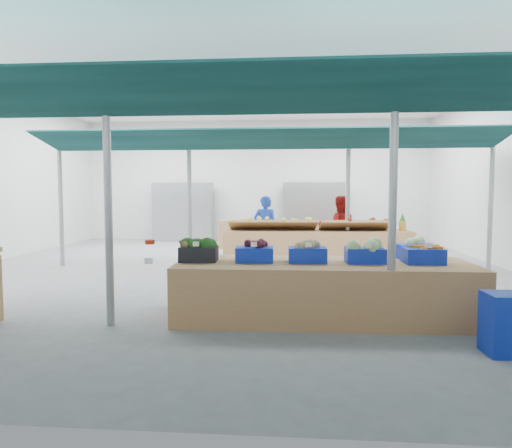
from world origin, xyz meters
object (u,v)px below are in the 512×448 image
Objects in this scene: crate_stack at (512,324)px; vendor_left at (265,229)px; veg_counter at (323,290)px; vendor_right at (339,229)px; fruit_counter at (317,250)px.

vendor_left is at bearing 115.32° from crate_stack.
veg_counter is at bearing 100.60° from vendor_left.
vendor_right is at bearing 80.89° from veg_counter.
vendor_left is 1.00× the size of vendor_right.
vendor_right is at bearing 59.77° from fruit_counter.
crate_stack is 0.40× the size of vendor_left.
vendor_right is (1.80, 0.00, 0.00)m from vendor_left.
vendor_left is 1.80m from vendor_right.
veg_counter is 2.23m from crate_stack.
fruit_counter is (0.11, 3.93, 0.05)m from veg_counter.
vendor_left is (-2.96, 6.26, 0.48)m from crate_stack.
vendor_left is (-1.09, 5.03, 0.42)m from veg_counter.
vendor_left and vendor_right have the same top height.
veg_counter is 3.93m from fruit_counter.
vendor_right reaches higher than crate_stack.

